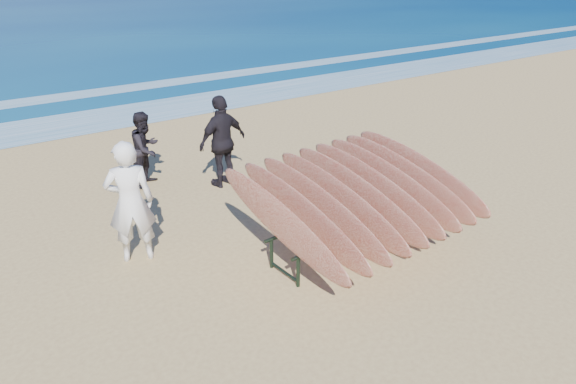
# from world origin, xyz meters

# --- Properties ---
(ground) EXTENTS (120.00, 120.00, 0.00)m
(ground) POSITION_xyz_m (0.00, 0.00, 0.00)
(ground) COLOR tan
(ground) RESTS_ON ground
(foam_near) EXTENTS (160.00, 160.00, 0.00)m
(foam_near) POSITION_xyz_m (0.00, 10.00, 0.01)
(foam_near) COLOR white
(foam_near) RESTS_ON ground
(foam_far) EXTENTS (160.00, 160.00, 0.00)m
(foam_far) POSITION_xyz_m (0.00, 13.50, 0.01)
(foam_far) COLOR white
(foam_far) RESTS_ON ground
(surfboard_rack) EXTENTS (3.35, 3.24, 1.57)m
(surfboard_rack) POSITION_xyz_m (0.86, 0.09, 0.95)
(surfboard_rack) COLOR black
(surfboard_rack) RESTS_ON ground
(person_white) EXTENTS (0.84, 0.68, 1.98)m
(person_white) POSITION_xyz_m (-2.25, 1.80, 0.99)
(person_white) COLOR white
(person_white) RESTS_ON ground
(person_dark_a) EXTENTS (0.97, 0.93, 1.57)m
(person_dark_a) POSITION_xyz_m (-0.98, 4.57, 0.79)
(person_dark_a) COLOR black
(person_dark_a) RESTS_ON ground
(person_dark_b) EXTENTS (1.19, 0.65, 1.92)m
(person_dark_b) POSITION_xyz_m (0.31, 3.60, 0.96)
(person_dark_b) COLOR black
(person_dark_b) RESTS_ON ground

